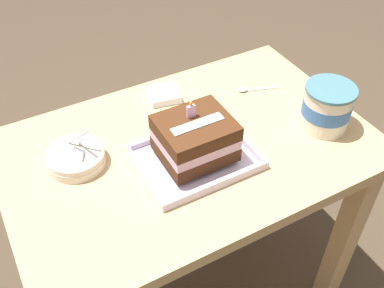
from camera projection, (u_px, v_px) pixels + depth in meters
name	position (u px, v px, depth m)	size (l,w,h in m)	color
dining_table	(189.00, 180.00, 1.28)	(0.96, 0.62, 0.74)	tan
foil_tray	(195.00, 158.00, 1.14)	(0.29, 0.23, 0.02)	silver
birthday_cake	(195.00, 138.00, 1.09)	(0.17, 0.15, 0.15)	#4B2915
bowl_stack	(76.00, 158.00, 1.12)	(0.15, 0.15, 0.10)	silver
ice_cream_tub	(327.00, 107.00, 1.20)	(0.13, 0.13, 0.13)	silver
serving_spoon_near_tray	(249.00, 89.00, 1.36)	(0.13, 0.06, 0.01)	silver
napkin_pile	(164.00, 95.00, 1.33)	(0.10, 0.10, 0.02)	white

